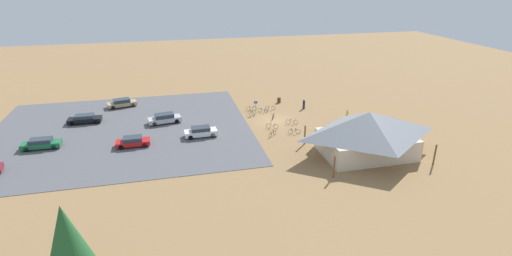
# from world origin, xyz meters

# --- Properties ---
(ground) EXTENTS (160.00, 160.00, 0.00)m
(ground) POSITION_xyz_m (0.00, 0.00, 0.00)
(ground) COLOR #937047
(ground) RESTS_ON ground
(parking_lot_asphalt) EXTENTS (35.80, 31.21, 0.05)m
(parking_lot_asphalt) POSITION_xyz_m (22.04, -1.41, 0.03)
(parking_lot_asphalt) COLOR #56565B
(parking_lot_asphalt) RESTS_ON ground
(bike_pavilion) EXTENTS (12.85, 9.40, 5.49)m
(bike_pavilion) POSITION_xyz_m (-7.77, 13.70, 3.05)
(bike_pavilion) COLOR beige
(bike_pavilion) RESTS_ON ground
(trash_bin) EXTENTS (0.60, 0.60, 0.90)m
(trash_bin) POSITION_xyz_m (-3.32, -8.30, 0.45)
(trash_bin) COLOR brown
(trash_bin) RESTS_ON ground
(lot_sign) EXTENTS (0.56, 0.08, 2.20)m
(lot_sign) POSITION_xyz_m (1.91, -3.76, 1.41)
(lot_sign) COLOR #99999E
(lot_sign) RESTS_ON ground
(pine_west) EXTENTS (3.53, 3.53, 7.44)m
(pine_west) POSITION_xyz_m (22.51, 29.76, 4.72)
(pine_west) COLOR brown
(pine_west) RESTS_ON ground
(bicycle_blue_mid_cluster) EXTENTS (1.57, 0.77, 0.81)m
(bicycle_blue_mid_cluster) POSITION_xyz_m (0.65, -4.09, 0.35)
(bicycle_blue_mid_cluster) COLOR black
(bicycle_blue_mid_cluster) RESTS_ON ground
(bicycle_silver_near_sign) EXTENTS (1.61, 0.83, 0.84)m
(bicycle_silver_near_sign) POSITION_xyz_m (1.10, 2.94, 0.38)
(bicycle_silver_near_sign) COLOR black
(bicycle_silver_near_sign) RESTS_ON ground
(bicycle_black_edge_south) EXTENTS (1.73, 0.48, 0.86)m
(bicycle_black_edge_south) POSITION_xyz_m (-1.35, 5.54, 0.38)
(bicycle_black_edge_south) COLOR black
(bicycle_black_edge_south) RESTS_ON ground
(bicycle_orange_lone_west) EXTENTS (1.73, 0.65, 0.88)m
(bicycle_orange_lone_west) POSITION_xyz_m (-2.19, 1.99, 0.38)
(bicycle_orange_lone_west) COLOR black
(bicycle_orange_lone_west) RESTS_ON ground
(bicycle_yellow_yard_front) EXTENTS (1.75, 0.48, 0.90)m
(bicycle_yellow_yard_front) POSITION_xyz_m (2.27, -5.30, 0.39)
(bicycle_yellow_yard_front) COLOR black
(bicycle_yellow_yard_front) RESTS_ON ground
(bicycle_purple_edge_north) EXTENTS (0.76, 1.52, 0.82)m
(bicycle_purple_edge_north) POSITION_xyz_m (-0.17, -0.92, 0.36)
(bicycle_purple_edge_north) COLOR black
(bicycle_purple_edge_north) RESTS_ON ground
(bicycle_red_near_porch) EXTENTS (1.34, 1.16, 0.77)m
(bicycle_red_near_porch) POSITION_xyz_m (1.81, 5.61, 0.36)
(bicycle_red_near_porch) COLOR black
(bicycle_red_near_porch) RESTS_ON ground
(bicycle_white_front_row) EXTENTS (1.71, 0.48, 0.79)m
(bicycle_white_front_row) POSITION_xyz_m (-0.82, -4.87, 0.35)
(bicycle_white_front_row) COLOR black
(bicycle_white_front_row) RESTS_ON ground
(bicycle_green_yard_right) EXTENTS (0.67, 1.60, 0.88)m
(bicycle_green_yard_right) POSITION_xyz_m (2.70, -3.18, 0.38)
(bicycle_green_yard_right) COLOR black
(bicycle_green_yard_right) RESTS_ON ground
(car_red_near_entry) EXTENTS (4.22, 1.81, 1.26)m
(car_red_near_entry) POSITION_xyz_m (20.16, 4.58, 0.68)
(car_red_near_entry) COLOR red
(car_red_near_entry) RESTS_ON parking_lot_asphalt
(car_silver_second_row) EXTENTS (4.97, 2.55, 1.42)m
(car_silver_second_row) POSITION_xyz_m (16.02, -2.92, 0.75)
(car_silver_second_row) COLOR #BCBCC1
(car_silver_second_row) RESTS_ON parking_lot_asphalt
(car_tan_front_row) EXTENTS (4.93, 2.90, 1.33)m
(car_tan_front_row) POSITION_xyz_m (22.75, -12.24, 0.72)
(car_tan_front_row) COLOR tan
(car_tan_front_row) RESTS_ON parking_lot_asphalt
(car_green_by_curb) EXTENTS (4.65, 1.77, 1.31)m
(car_green_by_curb) POSITION_xyz_m (31.42, 2.56, 0.71)
(car_green_by_curb) COLOR #1E6B3D
(car_green_by_curb) RESTS_ON parking_lot_asphalt
(car_white_end_stall) EXTENTS (4.47, 1.92, 1.37)m
(car_white_end_stall) POSITION_xyz_m (11.35, 3.48, 0.74)
(car_white_end_stall) COLOR white
(car_white_end_stall) RESTS_ON parking_lot_asphalt
(car_black_aisle_side) EXTENTS (4.75, 1.92, 1.28)m
(car_black_aisle_side) POSITION_xyz_m (27.54, -5.71, 0.69)
(car_black_aisle_side) COLOR black
(car_black_aisle_side) RESTS_ON parking_lot_asphalt
(visitor_by_pavilion) EXTENTS (0.36, 0.36, 1.76)m
(visitor_by_pavilion) POSITION_xyz_m (-10.76, 2.49, 0.92)
(visitor_by_pavilion) COLOR #2D3347
(visitor_by_pavilion) RESTS_ON ground
(visitor_crossing_yard) EXTENTS (0.36, 0.40, 1.65)m
(visitor_crossing_yard) POSITION_xyz_m (-6.33, -4.23, 0.86)
(visitor_crossing_yard) COLOR #2D3347
(visitor_crossing_yard) RESTS_ON ground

